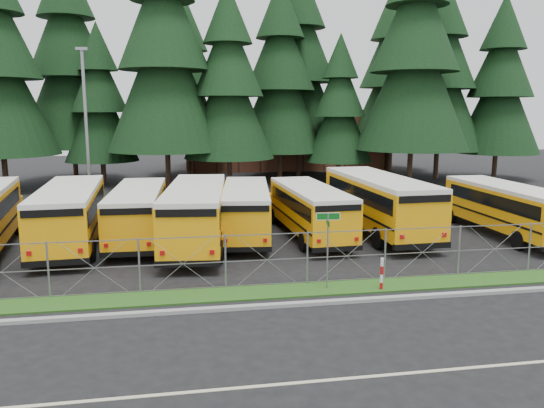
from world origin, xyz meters
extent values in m
plane|color=black|center=(0.00, 0.00, 0.00)|extent=(120.00, 120.00, 0.00)
cube|color=gray|center=(0.00, -3.10, 0.06)|extent=(50.00, 0.25, 0.12)
cube|color=#1D4614|center=(0.00, -1.70, 0.03)|extent=(50.00, 1.40, 0.06)
cube|color=beige|center=(0.00, -8.00, 0.01)|extent=(50.00, 0.12, 0.01)
cube|color=brown|center=(6.00, 40.00, 3.00)|extent=(22.00, 10.00, 6.00)
cylinder|color=gray|center=(-0.44, -1.72, 1.40)|extent=(0.06, 0.06, 2.80)
cube|color=#0D5C17|center=(-0.44, -1.72, 2.68)|extent=(0.80, 0.10, 0.22)
cube|color=white|center=(-0.44, -1.72, 2.68)|extent=(0.84, 0.10, 0.26)
cube|color=#0D5C17|center=(-0.44, -1.72, 2.44)|extent=(0.08, 0.55, 0.18)
cylinder|color=#B20C0C|center=(1.44, -2.14, 0.60)|extent=(0.11, 0.11, 1.20)
cylinder|color=gray|center=(-11.28, 15.73, 5.00)|extent=(0.20, 0.20, 10.00)
cube|color=gray|center=(-11.28, 15.73, 10.05)|extent=(0.70, 0.35, 0.18)
camera|label=1|loc=(-5.43, -19.28, 6.32)|focal=35.00mm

